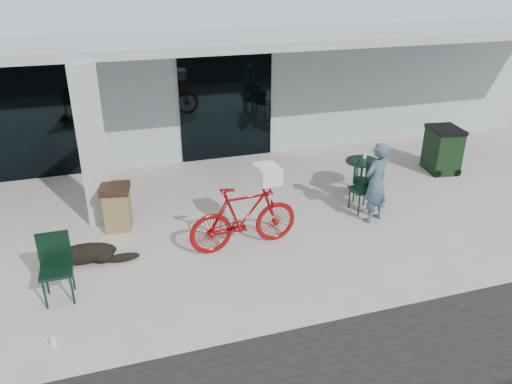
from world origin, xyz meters
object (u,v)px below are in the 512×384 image
object	(u,v)px
cafe_chair_far_b	(363,189)
dog	(84,253)
trash_receptacle	(117,207)
cafe_table_far	(361,176)
cafe_chair_near	(56,270)
person	(376,183)
bicycle	(244,217)
cafe_chair_far_a	(364,181)
wheeled_bin	(442,150)

from	to	relation	value
cafe_chair_far_b	dog	bearing A→B (deg)	-90.46
cafe_chair_far_b	trash_receptacle	world-z (taller)	cafe_chair_far_b
trash_receptacle	cafe_table_far	bearing A→B (deg)	2.14
cafe_chair_near	person	size ratio (longest dim) A/B	0.64
bicycle	dog	bearing A→B (deg)	79.34
cafe_table_far	cafe_chair_far_a	bearing A→B (deg)	-112.74
wheeled_bin	trash_receptacle	bearing A→B (deg)	-166.41
dog	cafe_chair_near	bearing A→B (deg)	-104.91
cafe_chair_far_b	trash_receptacle	xyz separation A→B (m)	(-4.86, 0.73, -0.05)
cafe_chair_far_a	wheeled_bin	xyz separation A→B (m)	(2.66, 0.95, 0.09)
dog	trash_receptacle	xyz separation A→B (m)	(0.64, 1.10, 0.25)
person	trash_receptacle	size ratio (longest dim) A/B	1.81
wheeled_bin	cafe_chair_far_a	bearing A→B (deg)	-151.48
cafe_chair_near	cafe_chair_far_b	xyz separation A→B (m)	(5.86, 1.32, -0.03)
cafe_chair_far_a	trash_receptacle	distance (m)	5.14
cafe_table_far	dog	bearing A→B (deg)	-167.74
cafe_chair_near	cafe_chair_far_a	bearing A→B (deg)	15.93
dog	person	size ratio (longest dim) A/B	0.75
cafe_table_far	wheeled_bin	size ratio (longest dim) A/B	0.69
person	trash_receptacle	world-z (taller)	person
cafe_table_far	cafe_chair_near	bearing A→B (deg)	-160.53
dog	trash_receptacle	size ratio (longest dim) A/B	1.36
dog	trash_receptacle	distance (m)	1.29
dog	wheeled_bin	size ratio (longest dim) A/B	1.10
cafe_chair_near	wheeled_bin	bearing A→B (deg)	17.11
cafe_table_far	trash_receptacle	distance (m)	5.35
bicycle	person	size ratio (longest dim) A/B	1.23
bicycle	cafe_chair_near	bearing A→B (deg)	97.20
cafe_table_far	trash_receptacle	world-z (taller)	trash_receptacle
cafe_table_far	person	xyz separation A→B (m)	(-0.48, -1.38, 0.46)
trash_receptacle	wheeled_bin	xyz separation A→B (m)	(7.79, 0.65, 0.10)
dog	cafe_chair_far_a	world-z (taller)	cafe_chair_far_a
bicycle	person	xyz separation A→B (m)	(2.75, 0.22, 0.21)
cafe_chair_far_a	person	distance (m)	0.99
cafe_chair_far_a	trash_receptacle	xyz separation A→B (m)	(-5.14, 0.30, -0.01)
cafe_chair_far_a	wheeled_bin	distance (m)	2.82
bicycle	person	world-z (taller)	person
trash_receptacle	person	bearing A→B (deg)	-13.62
bicycle	dog	xyz separation A→B (m)	(-2.76, 0.30, -0.40)
person	trash_receptacle	distance (m)	5.02
trash_receptacle	bicycle	bearing A→B (deg)	-33.40
dog	cafe_chair_far_a	distance (m)	5.83
cafe_table_far	cafe_chair_far_b	size ratio (longest dim) A/B	0.77
cafe_table_far	trash_receptacle	xyz separation A→B (m)	(-5.35, -0.20, 0.09)
person	wheeled_bin	size ratio (longest dim) A/B	1.47
cafe_chair_far_a	cafe_chair_far_b	size ratio (longest dim) A/B	0.93
person	cafe_table_far	bearing A→B (deg)	-131.14
wheeled_bin	cafe_chair_far_b	bearing A→B (deg)	-145.97
dog	cafe_chair_far_b	bearing A→B (deg)	10.07
cafe_chair_near	trash_receptacle	distance (m)	2.28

